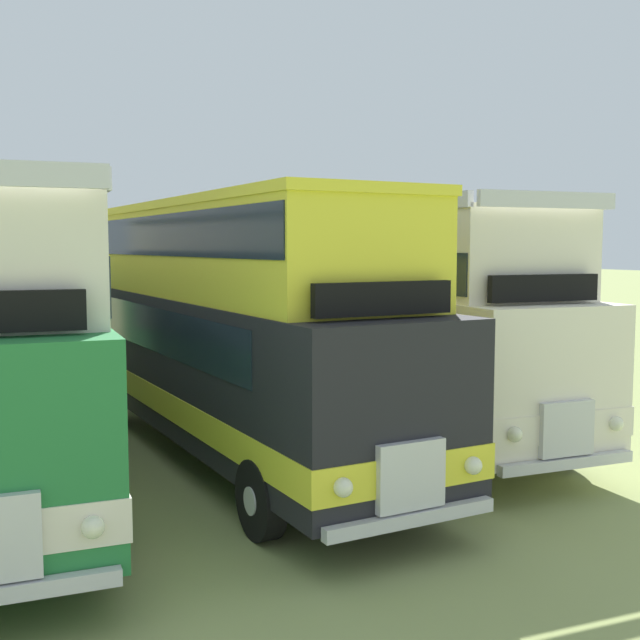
# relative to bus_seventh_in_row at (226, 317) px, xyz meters

# --- Properties ---
(bus_seventh_in_row) EXTENTS (3.18, 11.33, 4.49)m
(bus_seventh_in_row) POSITION_rel_bus_seventh_in_row_xyz_m (0.00, 0.00, 0.00)
(bus_seventh_in_row) COLOR black
(bus_seventh_in_row) RESTS_ON ground
(bus_eighth_in_row) EXTENTS (3.09, 10.17, 4.52)m
(bus_eighth_in_row) POSITION_rel_bus_seventh_in_row_xyz_m (3.87, 0.45, -0.12)
(bus_eighth_in_row) COLOR silver
(bus_eighth_in_row) RESTS_ON ground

